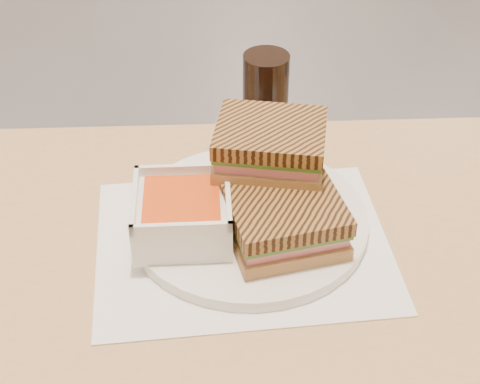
{
  "coord_description": "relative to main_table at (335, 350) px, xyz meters",
  "views": [
    {
      "loc": [
        -0.03,
        -2.67,
        1.35
      ],
      "look_at": [
        0.01,
        -2.0,
        0.82
      ],
      "focal_mm": 53.88,
      "sensor_mm": 36.0,
      "label": 1
    }
  ],
  "objects": [
    {
      "name": "tray_liner",
      "position": [
        -0.11,
        0.08,
        0.11
      ],
      "size": [
        0.37,
        0.3,
        0.0
      ],
      "color": "white",
      "rests_on": "main_table"
    },
    {
      "name": "cola_glass",
      "position": [
        -0.07,
        0.3,
        0.18
      ],
      "size": [
        0.06,
        0.06,
        0.14
      ],
      "color": "black",
      "rests_on": "main_table"
    },
    {
      "name": "soup_bowl",
      "position": [
        -0.18,
        0.09,
        0.16
      ],
      "size": [
        0.12,
        0.12,
        0.06
      ],
      "color": "white",
      "rests_on": "plate"
    },
    {
      "name": "panini_upper",
      "position": [
        -0.07,
        0.15,
        0.21
      ],
      "size": [
        0.15,
        0.13,
        0.06
      ],
      "color": "tan",
      "rests_on": "panini_lower"
    },
    {
      "name": "main_table",
      "position": [
        0.0,
        0.0,
        0.0
      ],
      "size": [
        1.21,
        0.71,
        0.75
      ],
      "color": "tan",
      "rests_on": "ground"
    },
    {
      "name": "plate",
      "position": [
        -0.1,
        0.11,
        0.12
      ],
      "size": [
        0.3,
        0.3,
        0.02
      ],
      "color": "white",
      "rests_on": "tray_liner"
    },
    {
      "name": "panini_lower",
      "position": [
        -0.06,
        0.06,
        0.16
      ],
      "size": [
        0.15,
        0.13,
        0.06
      ],
      "color": "tan",
      "rests_on": "plate"
    }
  ]
}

